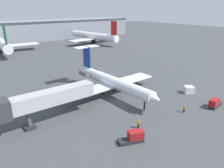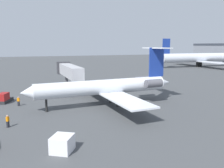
{
  "view_description": "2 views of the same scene",
  "coord_description": "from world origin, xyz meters",
  "px_view_note": "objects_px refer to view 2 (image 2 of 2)",
  "views": [
    {
      "loc": [
        -28.06,
        -33.71,
        20.2
      ],
      "look_at": [
        0.03,
        3.08,
        3.26
      ],
      "focal_mm": 34.15,
      "sensor_mm": 36.0,
      "label": 1
    },
    {
      "loc": [
        39.46,
        -9.93,
        10.73
      ],
      "look_at": [
        1.63,
        4.92,
        3.99
      ],
      "focal_mm": 37.57,
      "sensor_mm": 36.0,
      "label": 2
    }
  ],
  "objects_px": {
    "cargo_container_uld": "(62,144)",
    "regional_jet": "(109,86)",
    "jet_bridge": "(69,70)",
    "ground_crew_loader": "(8,121)",
    "parked_airliner_west_end": "(199,58)",
    "ground_crew_marshaller": "(18,101)",
    "baggage_tug_trailing": "(4,98)"
  },
  "relations": [
    {
      "from": "ground_crew_marshaller",
      "to": "baggage_tug_trailing",
      "type": "height_order",
      "value": "baggage_tug_trailing"
    },
    {
      "from": "ground_crew_loader",
      "to": "cargo_container_uld",
      "type": "height_order",
      "value": "ground_crew_loader"
    },
    {
      "from": "cargo_container_uld",
      "to": "regional_jet",
      "type": "bearing_deg",
      "value": 145.25
    },
    {
      "from": "regional_jet",
      "to": "parked_airliner_west_end",
      "type": "relative_size",
      "value": 0.65
    },
    {
      "from": "regional_jet",
      "to": "ground_crew_loader",
      "type": "relative_size",
      "value": 16.68
    },
    {
      "from": "ground_crew_marshaller",
      "to": "parked_airliner_west_end",
      "type": "relative_size",
      "value": 0.04
    },
    {
      "from": "ground_crew_marshaller",
      "to": "baggage_tug_trailing",
      "type": "bearing_deg",
      "value": -144.45
    },
    {
      "from": "ground_crew_marshaller",
      "to": "cargo_container_uld",
      "type": "distance_m",
      "value": 21.65
    },
    {
      "from": "regional_jet",
      "to": "ground_crew_loader",
      "type": "distance_m",
      "value": 17.77
    },
    {
      "from": "jet_bridge",
      "to": "ground_crew_marshaller",
      "type": "height_order",
      "value": "jet_bridge"
    },
    {
      "from": "jet_bridge",
      "to": "ground_crew_loader",
      "type": "distance_m",
      "value": 27.38
    },
    {
      "from": "ground_crew_marshaller",
      "to": "cargo_container_uld",
      "type": "height_order",
      "value": "ground_crew_marshaller"
    },
    {
      "from": "ground_crew_loader",
      "to": "cargo_container_uld",
      "type": "relative_size",
      "value": 0.57
    },
    {
      "from": "regional_jet",
      "to": "ground_crew_marshaller",
      "type": "bearing_deg",
      "value": -109.39
    },
    {
      "from": "regional_jet",
      "to": "parked_airliner_west_end",
      "type": "height_order",
      "value": "parked_airliner_west_end"
    },
    {
      "from": "regional_jet",
      "to": "cargo_container_uld",
      "type": "relative_size",
      "value": 9.57
    },
    {
      "from": "ground_crew_marshaller",
      "to": "ground_crew_loader",
      "type": "relative_size",
      "value": 1.0
    },
    {
      "from": "regional_jet",
      "to": "ground_crew_loader",
      "type": "bearing_deg",
      "value": -69.93
    },
    {
      "from": "regional_jet",
      "to": "baggage_tug_trailing",
      "type": "distance_m",
      "value": 19.97
    },
    {
      "from": "cargo_container_uld",
      "to": "baggage_tug_trailing",
      "type": "bearing_deg",
      "value": -164.86
    },
    {
      "from": "baggage_tug_trailing",
      "to": "cargo_container_uld",
      "type": "relative_size",
      "value": 1.44
    },
    {
      "from": "baggage_tug_trailing",
      "to": "regional_jet",
      "type": "bearing_deg",
      "value": 63.47
    },
    {
      "from": "parked_airliner_west_end",
      "to": "ground_crew_loader",
      "type": "bearing_deg",
      "value": -54.48
    },
    {
      "from": "ground_crew_loader",
      "to": "parked_airliner_west_end",
      "type": "height_order",
      "value": "parked_airliner_west_end"
    },
    {
      "from": "ground_crew_loader",
      "to": "baggage_tug_trailing",
      "type": "relative_size",
      "value": 0.4
    },
    {
      "from": "cargo_container_uld",
      "to": "jet_bridge",
      "type": "bearing_deg",
      "value": 167.76
    },
    {
      "from": "jet_bridge",
      "to": "ground_crew_loader",
      "type": "bearing_deg",
      "value": -28.2
    },
    {
      "from": "parked_airliner_west_end",
      "to": "ground_crew_marshaller",
      "type": "bearing_deg",
      "value": -59.46
    },
    {
      "from": "baggage_tug_trailing",
      "to": "parked_airliner_west_end",
      "type": "relative_size",
      "value": 0.1
    },
    {
      "from": "ground_crew_marshaller",
      "to": "parked_airliner_west_end",
      "type": "distance_m",
      "value": 98.31
    },
    {
      "from": "jet_bridge",
      "to": "parked_airliner_west_end",
      "type": "relative_size",
      "value": 0.41
    },
    {
      "from": "jet_bridge",
      "to": "baggage_tug_trailing",
      "type": "height_order",
      "value": "jet_bridge"
    }
  ]
}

